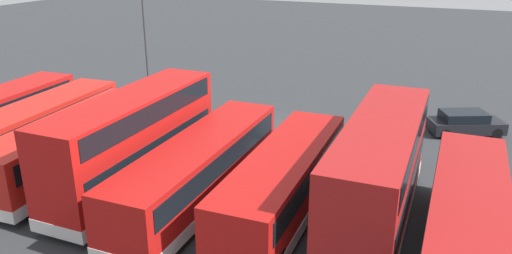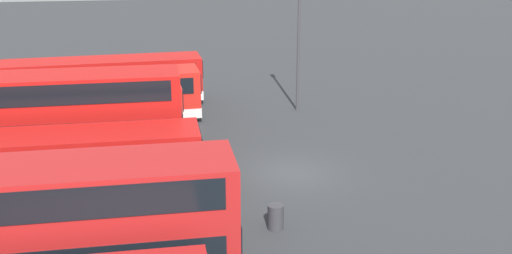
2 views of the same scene
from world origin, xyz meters
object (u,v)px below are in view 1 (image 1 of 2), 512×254
at_px(bus_single_deck_sixth, 72,144).
at_px(bus_single_deck_near_end, 467,221).
at_px(bus_single_deck_fourth, 200,169).
at_px(bus_single_deck_third, 284,182).
at_px(bus_double_decker_second, 379,172).
at_px(lamp_post_tall, 145,33).
at_px(car_hatchback_silver, 465,123).
at_px(bus_single_deck_seventh, 36,129).
at_px(waste_bin_yellow, 327,140).
at_px(bus_double_decker_fifth, 134,140).

bearing_deg(bus_single_deck_sixth, bus_single_deck_near_end, 179.57).
bearing_deg(bus_single_deck_fourth, bus_single_deck_third, -176.53).
xyz_separation_m(bus_double_decker_second, lamp_post_tall, (18.85, -11.52, 2.47)).
distance_m(bus_single_deck_sixth, car_hatchback_silver, 22.45).
relative_size(bus_single_deck_near_end, lamp_post_tall, 1.30).
distance_m(bus_single_deck_fourth, car_hatchback_silver, 17.38).
bearing_deg(bus_single_deck_sixth, bus_double_decker_second, -176.53).
xyz_separation_m(bus_single_deck_third, bus_single_deck_sixth, (11.06, 0.16, -0.00)).
xyz_separation_m(bus_single_deck_sixth, bus_single_deck_seventh, (3.26, -0.89, 0.00)).
distance_m(bus_single_deck_fourth, waste_bin_yellow, 9.13).
distance_m(bus_single_deck_near_end, bus_single_deck_sixth, 18.10).
bearing_deg(bus_single_deck_seventh, bus_double_decker_fifth, 172.32).
xyz_separation_m(bus_double_decker_second, bus_single_deck_sixth, (14.73, 0.89, -0.83)).
height_order(bus_single_deck_third, bus_single_deck_sixth, same).
xyz_separation_m(bus_single_deck_near_end, bus_double_decker_second, (3.37, -1.03, 0.83)).
xyz_separation_m(bus_single_deck_sixth, waste_bin_yellow, (-10.69, -8.29, -1.15)).
height_order(bus_single_deck_seventh, car_hatchback_silver, bus_single_deck_seventh).
xyz_separation_m(bus_single_deck_near_end, bus_single_deck_third, (7.04, -0.30, -0.00)).
xyz_separation_m(bus_single_deck_fourth, waste_bin_yellow, (-3.48, -8.37, -1.15)).
height_order(bus_double_decker_fifth, lamp_post_tall, lamp_post_tall).
relative_size(bus_double_decker_second, bus_single_deck_sixth, 1.01).
relative_size(car_hatchback_silver, waste_bin_yellow, 4.91).
distance_m(bus_single_deck_fourth, lamp_post_tall, 17.18).
height_order(bus_double_decker_second, car_hatchback_silver, bus_double_decker_second).
relative_size(bus_single_deck_seventh, car_hatchback_silver, 2.42).
height_order(bus_single_deck_fourth, waste_bin_yellow, bus_single_deck_fourth).
distance_m(bus_single_deck_near_end, bus_single_deck_fourth, 10.90).
xyz_separation_m(bus_single_deck_fourth, lamp_post_tall, (11.32, -12.49, 3.29)).
bearing_deg(waste_bin_yellow, bus_single_deck_sixth, 37.82).
height_order(lamp_post_tall, waste_bin_yellow, lamp_post_tall).
bearing_deg(bus_single_deck_seventh, bus_single_deck_sixth, 164.70).
bearing_deg(lamp_post_tall, car_hatchback_silver, -176.62).
bearing_deg(waste_bin_yellow, bus_double_decker_second, 118.66).
relative_size(bus_single_deck_third, bus_single_deck_fourth, 0.91).
distance_m(car_hatchback_silver, lamp_post_tall, 22.32).
bearing_deg(bus_single_deck_near_end, bus_double_decker_second, -16.99).
bearing_deg(car_hatchback_silver, bus_single_deck_third, 63.69).
distance_m(bus_single_deck_third, bus_single_deck_fourth, 3.86).
distance_m(bus_single_deck_near_end, lamp_post_tall, 25.73).
distance_m(bus_single_deck_near_end, bus_single_deck_seventh, 21.39).
distance_m(bus_double_decker_second, bus_single_deck_fourth, 7.63).
distance_m(bus_single_deck_third, lamp_post_tall, 19.78).
relative_size(bus_single_deck_third, bus_double_decker_fifth, 1.02).
bearing_deg(bus_double_decker_second, car_hatchback_silver, -103.28).
relative_size(bus_single_deck_seventh, waste_bin_yellow, 11.90).
bearing_deg(bus_single_deck_fourth, lamp_post_tall, -47.80).
relative_size(lamp_post_tall, waste_bin_yellow, 8.90).
height_order(bus_double_decker_second, lamp_post_tall, lamp_post_tall).
distance_m(bus_single_deck_third, bus_single_deck_seventh, 14.34).
height_order(bus_single_deck_third, bus_single_deck_seventh, same).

